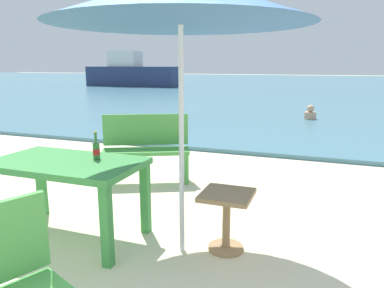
{
  "coord_description": "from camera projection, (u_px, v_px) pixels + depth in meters",
  "views": [
    {
      "loc": [
        1.03,
        -1.44,
        1.64
      ],
      "look_at": [
        -0.6,
        3.0,
        0.6
      ],
      "focal_mm": 34.14,
      "sensor_mm": 36.0,
      "label": 1
    }
  ],
  "objects": [
    {
      "name": "bench_green_left",
      "position": [
        146.0,
        144.0,
        5.13
      ],
      "size": [
        1.24,
        0.84,
        0.95
      ],
      "color": "#4C9E47",
      "rests_on": "ground_plane"
    },
    {
      "name": "sea_water",
      "position": [
        314.0,
        84.0,
        29.52
      ],
      "size": [
        120.0,
        50.0,
        0.08
      ],
      "primitive_type": "cube",
      "color": "teal",
      "rests_on": "ground_plane"
    },
    {
      "name": "side_table_wood",
      "position": [
        227.0,
        213.0,
        3.22
      ],
      "size": [
        0.44,
        0.44,
        0.54
      ],
      "color": "#9E7A51",
      "rests_on": "ground_plane"
    },
    {
      "name": "patio_umbrella",
      "position": [
        181.0,
        1.0,
        2.83
      ],
      "size": [
        2.1,
        2.1,
        2.3
      ],
      "color": "silver",
      "rests_on": "ground_plane"
    },
    {
      "name": "swimmer_person",
      "position": [
        310.0,
        114.0,
        10.58
      ],
      "size": [
        0.34,
        0.34,
        0.41
      ],
      "color": "tan",
      "rests_on": "sea_water"
    },
    {
      "name": "picnic_table_green",
      "position": [
        67.0,
        172.0,
        3.41
      ],
      "size": [
        1.4,
        0.8,
        0.76
      ],
      "color": "#3D8C42",
      "rests_on": "ground_plane"
    },
    {
      "name": "beer_bottle_amber",
      "position": [
        96.0,
        149.0,
        3.43
      ],
      "size": [
        0.07,
        0.07,
        0.26
      ],
      "color": "#2D662D",
      "rests_on": "picnic_table_green"
    },
    {
      "name": "boat_sailboat",
      "position": [
        132.0,
        74.0,
        26.43
      ],
      "size": [
        6.83,
        1.86,
        2.48
      ],
      "color": "navy",
      "rests_on": "sea_water"
    }
  ]
}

